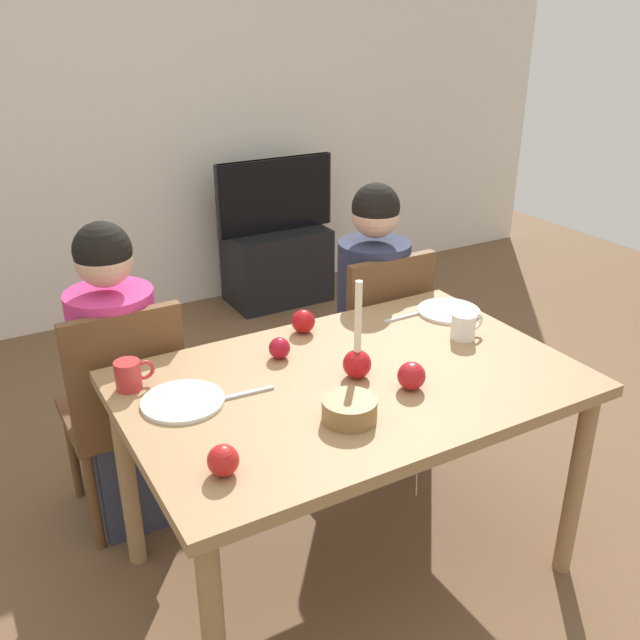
{
  "coord_description": "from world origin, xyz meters",
  "views": [
    {
      "loc": [
        -1.03,
        -1.61,
        1.82
      ],
      "look_at": [
        0.0,
        0.2,
        0.87
      ],
      "focal_mm": 39.43,
      "sensor_mm": 36.0,
      "label": 1
    }
  ],
  "objects_px": {
    "plate_right": "(449,311)",
    "apple_by_right_mug": "(279,348)",
    "person_left_child": "(120,385)",
    "tv_stand": "(277,266)",
    "candle_centerpiece": "(356,357)",
    "chair_right": "(376,338)",
    "plate_left": "(183,401)",
    "tv": "(275,195)",
    "bowl_walnuts": "(349,410)",
    "apple_by_left_plate": "(303,321)",
    "mug_right": "(464,326)",
    "dining_table": "(351,401)",
    "apple_far_edge": "(411,376)",
    "chair_left": "(125,403)",
    "person_right_child": "(372,323)",
    "apple_near_candle": "(223,460)",
    "mug_left": "(129,375)"
  },
  "relations": [
    {
      "from": "candle_centerpiece",
      "to": "mug_left",
      "type": "bearing_deg",
      "value": 156.62
    },
    {
      "from": "chair_left",
      "to": "apple_far_edge",
      "type": "relative_size",
      "value": 10.42
    },
    {
      "from": "chair_right",
      "to": "apple_near_candle",
      "type": "distance_m",
      "value": 1.38
    },
    {
      "from": "bowl_walnuts",
      "to": "plate_right",
      "type": "bearing_deg",
      "value": 31.87
    },
    {
      "from": "person_left_child",
      "to": "mug_left",
      "type": "bearing_deg",
      "value": -97.02
    },
    {
      "from": "person_left_child",
      "to": "tv_stand",
      "type": "distance_m",
      "value": 2.23
    },
    {
      "from": "apple_near_candle",
      "to": "mug_left",
      "type": "bearing_deg",
      "value": 98.62
    },
    {
      "from": "mug_left",
      "to": "mug_right",
      "type": "distance_m",
      "value": 1.13
    },
    {
      "from": "plate_left",
      "to": "tv",
      "type": "bearing_deg",
      "value": 57.66
    },
    {
      "from": "plate_right",
      "to": "mug_right",
      "type": "relative_size",
      "value": 1.83
    },
    {
      "from": "dining_table",
      "to": "apple_by_left_plate",
      "type": "xyz_separation_m",
      "value": [
        0.03,
        0.37,
        0.13
      ]
    },
    {
      "from": "apple_far_edge",
      "to": "chair_left",
      "type": "bearing_deg",
      "value": 132.66
    },
    {
      "from": "tv",
      "to": "bowl_walnuts",
      "type": "distance_m",
      "value": 2.69
    },
    {
      "from": "tv_stand",
      "to": "mug_right",
      "type": "height_order",
      "value": "mug_right"
    },
    {
      "from": "chair_right",
      "to": "candle_centerpiece",
      "type": "xyz_separation_m",
      "value": [
        -0.49,
        -0.6,
        0.3
      ]
    },
    {
      "from": "plate_right",
      "to": "chair_right",
      "type": "bearing_deg",
      "value": 102.65
    },
    {
      "from": "chair_left",
      "to": "person_right_child",
      "type": "bearing_deg",
      "value": 1.72
    },
    {
      "from": "mug_right",
      "to": "dining_table",
      "type": "bearing_deg",
      "value": -173.97
    },
    {
      "from": "chair_right",
      "to": "plate_left",
      "type": "bearing_deg",
      "value": -154.23
    },
    {
      "from": "tv",
      "to": "mug_right",
      "type": "xyz_separation_m",
      "value": [
        -0.38,
        -2.25,
        0.09
      ]
    },
    {
      "from": "person_right_child",
      "to": "apple_far_edge",
      "type": "xyz_separation_m",
      "value": [
        -0.39,
        -0.78,
        0.22
      ]
    },
    {
      "from": "bowl_walnuts",
      "to": "plate_left",
      "type": "bearing_deg",
      "value": 139.94
    },
    {
      "from": "apple_by_left_plate",
      "to": "dining_table",
      "type": "bearing_deg",
      "value": -94.39
    },
    {
      "from": "plate_left",
      "to": "mug_left",
      "type": "xyz_separation_m",
      "value": [
        -0.11,
        0.16,
        0.04
      ]
    },
    {
      "from": "plate_right",
      "to": "apple_by_right_mug",
      "type": "relative_size",
      "value": 3.29
    },
    {
      "from": "candle_centerpiece",
      "to": "plate_right",
      "type": "xyz_separation_m",
      "value": [
        0.57,
        0.25,
        -0.06
      ]
    },
    {
      "from": "tv",
      "to": "apple_far_edge",
      "type": "relative_size",
      "value": 9.15
    },
    {
      "from": "person_left_child",
      "to": "apple_by_right_mug",
      "type": "bearing_deg",
      "value": -42.92
    },
    {
      "from": "candle_centerpiece",
      "to": "apple_near_candle",
      "type": "height_order",
      "value": "candle_centerpiece"
    },
    {
      "from": "tv",
      "to": "apple_far_edge",
      "type": "height_order",
      "value": "tv"
    },
    {
      "from": "tv_stand",
      "to": "mug_right",
      "type": "xyz_separation_m",
      "value": [
        -0.38,
        -2.25,
        0.56
      ]
    },
    {
      "from": "person_left_child",
      "to": "plate_left",
      "type": "xyz_separation_m",
      "value": [
        0.06,
        -0.52,
        0.19
      ]
    },
    {
      "from": "bowl_walnuts",
      "to": "mug_right",
      "type": "bearing_deg",
      "value": 21.8
    },
    {
      "from": "plate_left",
      "to": "apple_near_candle",
      "type": "height_order",
      "value": "apple_near_candle"
    },
    {
      "from": "chair_left",
      "to": "candle_centerpiece",
      "type": "distance_m",
      "value": 0.9
    },
    {
      "from": "dining_table",
      "to": "tv_stand",
      "type": "relative_size",
      "value": 2.19
    },
    {
      "from": "person_left_child",
      "to": "bowl_walnuts",
      "type": "distance_m",
      "value": 0.97
    },
    {
      "from": "person_left_child",
      "to": "candle_centerpiece",
      "type": "bearing_deg",
      "value": -47.21
    },
    {
      "from": "chair_right",
      "to": "plate_right",
      "type": "xyz_separation_m",
      "value": [
        0.08,
        -0.36,
        0.24
      ]
    },
    {
      "from": "tv_stand",
      "to": "apple_near_candle",
      "type": "height_order",
      "value": "apple_near_candle"
    },
    {
      "from": "apple_by_left_plate",
      "to": "plate_right",
      "type": "bearing_deg",
      "value": -11.96
    },
    {
      "from": "chair_left",
      "to": "candle_centerpiece",
      "type": "bearing_deg",
      "value": -45.71
    },
    {
      "from": "plate_right",
      "to": "apple_by_right_mug",
      "type": "bearing_deg",
      "value": -178.71
    },
    {
      "from": "chair_left",
      "to": "apple_by_left_plate",
      "type": "xyz_separation_m",
      "value": [
        0.6,
        -0.24,
        0.28
      ]
    },
    {
      "from": "dining_table",
      "to": "candle_centerpiece",
      "type": "distance_m",
      "value": 0.15
    },
    {
      "from": "tv_stand",
      "to": "apple_by_left_plate",
      "type": "distance_m",
      "value": 2.18
    },
    {
      "from": "bowl_walnuts",
      "to": "apple_by_right_mug",
      "type": "distance_m",
      "value": 0.43
    },
    {
      "from": "mug_right",
      "to": "chair_left",
      "type": "bearing_deg",
      "value": 152.33
    },
    {
      "from": "candle_centerpiece",
      "to": "plate_left",
      "type": "relative_size",
      "value": 1.32
    },
    {
      "from": "tv",
      "to": "apple_by_left_plate",
      "type": "height_order",
      "value": "tv"
    }
  ]
}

